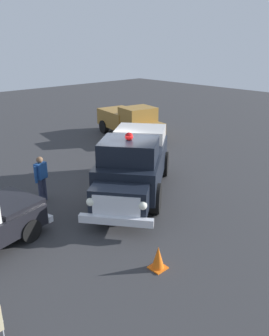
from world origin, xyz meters
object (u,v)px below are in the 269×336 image
at_px(spectator_standing, 41,176).
at_px(traffic_cone, 158,258).
at_px(parked_pickup, 130,120).
at_px(vintage_fire_truck, 133,163).

xyz_separation_m(spectator_standing, traffic_cone, (0.12, -5.59, -0.66)).
bearing_deg(traffic_cone, spectator_standing, 91.21).
distance_m(parked_pickup, spectator_standing, 9.44).
bearing_deg(parked_pickup, traffic_cone, -129.26).
height_order(vintage_fire_truck, spectator_standing, vintage_fire_truck).
height_order(parked_pickup, spectator_standing, parked_pickup).
xyz_separation_m(vintage_fire_truck, parked_pickup, (5.44, 6.16, -0.21)).
xyz_separation_m(parked_pickup, spectator_standing, (-8.32, -4.45, -0.02)).
bearing_deg(spectator_standing, vintage_fire_truck, -30.78).
xyz_separation_m(vintage_fire_truck, spectator_standing, (-2.88, 1.72, -0.23)).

